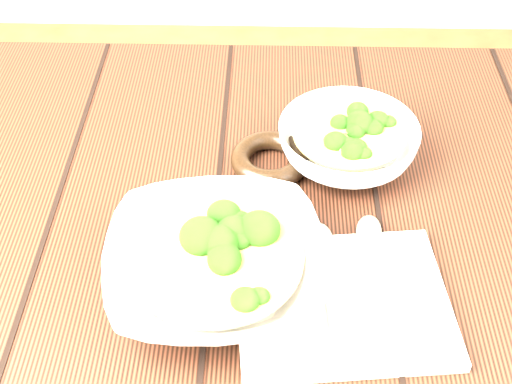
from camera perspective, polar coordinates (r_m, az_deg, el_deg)
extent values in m
cube|color=#35190F|center=(0.88, -1.95, -3.28)|extent=(1.20, 0.80, 0.04)
imported|color=silver|center=(0.78, -3.22, -6.02)|extent=(0.26, 0.26, 0.06)
cylinder|color=olive|center=(0.76, -3.28, -5.09)|extent=(0.19, 0.19, 0.00)
ellipsoid|color=#2F6717|center=(0.76, -1.56, -4.40)|extent=(0.04, 0.04, 0.03)
ellipsoid|color=#2F6717|center=(0.78, -1.77, -2.88)|extent=(0.04, 0.04, 0.03)
ellipsoid|color=#2F6717|center=(0.80, -4.22, -1.90)|extent=(0.04, 0.04, 0.03)
ellipsoid|color=#2F6717|center=(0.77, -5.11, -3.98)|extent=(0.04, 0.04, 0.03)
ellipsoid|color=#2F6717|center=(0.75, -6.59, -5.42)|extent=(0.04, 0.04, 0.03)
ellipsoid|color=#2F6717|center=(0.73, -5.80, -7.82)|extent=(0.04, 0.04, 0.03)
ellipsoid|color=#2F6717|center=(0.74, -2.70, -6.61)|extent=(0.04, 0.04, 0.03)
ellipsoid|color=#2F6717|center=(0.74, -0.05, -6.14)|extent=(0.04, 0.04, 0.03)
imported|color=silver|center=(0.94, 7.34, 3.82)|extent=(0.19, 0.19, 0.06)
cylinder|color=olive|center=(0.92, 7.44, 4.70)|extent=(0.15, 0.15, 0.00)
ellipsoid|color=#2F6717|center=(0.93, 8.52, 5.14)|extent=(0.03, 0.03, 0.03)
ellipsoid|color=#2F6717|center=(0.94, 8.22, 5.95)|extent=(0.03, 0.03, 0.03)
ellipsoid|color=#2F6717|center=(0.95, 6.55, 6.50)|extent=(0.03, 0.03, 0.03)
ellipsoid|color=#2F6717|center=(0.93, 6.24, 5.39)|extent=(0.03, 0.03, 0.03)
ellipsoid|color=#2F6717|center=(0.91, 5.49, 4.63)|extent=(0.03, 0.03, 0.03)
ellipsoid|color=#2F6717|center=(0.89, 6.28, 3.37)|extent=(0.03, 0.03, 0.03)
ellipsoid|color=#2F6717|center=(0.90, 8.06, 4.00)|extent=(0.03, 0.03, 0.03)
ellipsoid|color=#2F6717|center=(0.91, 9.63, 4.23)|extent=(0.03, 0.03, 0.03)
torus|color=black|center=(0.93, 1.14, 2.64)|extent=(0.13, 0.13, 0.03)
cube|color=beige|center=(0.78, 6.89, -8.72)|extent=(0.24, 0.21, 0.01)
cylinder|color=#B1AA9C|center=(0.77, 5.85, -8.56)|extent=(0.02, 0.14, 0.01)
ellipsoid|color=#B1AA9C|center=(0.83, 5.18, -3.80)|extent=(0.03, 0.06, 0.01)
cylinder|color=#B1AA9C|center=(0.78, 8.74, -7.70)|extent=(0.03, 0.14, 0.01)
ellipsoid|color=#B1AA9C|center=(0.84, 9.01, -3.12)|extent=(0.04, 0.06, 0.01)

